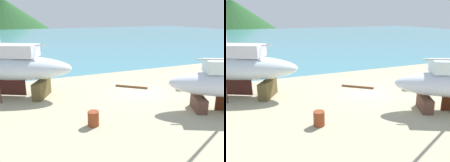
% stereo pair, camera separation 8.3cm
% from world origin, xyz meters
% --- Properties ---
extents(ground_plane, '(46.72, 46.72, 0.00)m').
position_xyz_m(ground_plane, '(0.00, -4.21, 0.00)').
color(ground_plane, '#B3AA89').
extents(sea_water, '(154.08, 88.68, 0.01)m').
position_xyz_m(sea_water, '(0.00, 51.81, 0.00)').
color(sea_water, teal).
rests_on(sea_water, ground).
extents(headland_hill, '(97.20, 97.20, 34.08)m').
position_xyz_m(headland_hill, '(-11.12, 171.19, 0.00)').
color(headland_hill, '#255227').
rests_on(headland_hill, ground).
extents(sailboat_large_starboard, '(10.39, 7.46, 17.74)m').
position_xyz_m(sailboat_large_starboard, '(-9.81, 3.35, 2.44)').
color(sailboat_large_starboard, brown).
rests_on(sailboat_large_starboard, ground).
extents(barrel_tipped_right, '(0.94, 0.63, 0.58)m').
position_xyz_m(barrel_tipped_right, '(4.17, -0.74, 0.29)').
color(barrel_tipped_right, '#5D2F0F').
rests_on(barrel_tipped_right, ground).
extents(barrel_tipped_left, '(0.90, 0.90, 0.90)m').
position_xyz_m(barrel_tipped_left, '(-5.45, -4.30, 0.45)').
color(barrel_tipped_left, brown).
rests_on(barrel_tipped_left, ground).
extents(barrel_rust_near, '(0.61, 0.61, 0.90)m').
position_xyz_m(barrel_rust_near, '(9.03, 1.19, 0.45)').
color(barrel_rust_near, olive).
rests_on(barrel_rust_near, ground).
extents(timber_long_fore, '(0.22, 1.87, 0.16)m').
position_xyz_m(timber_long_fore, '(4.79, 0.61, 0.08)').
color(timber_long_fore, brown).
rests_on(timber_long_fore, ground).
extents(timber_long_aft, '(2.36, 1.97, 0.17)m').
position_xyz_m(timber_long_aft, '(0.17, 1.50, 0.08)').
color(timber_long_aft, brown).
rests_on(timber_long_aft, ground).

